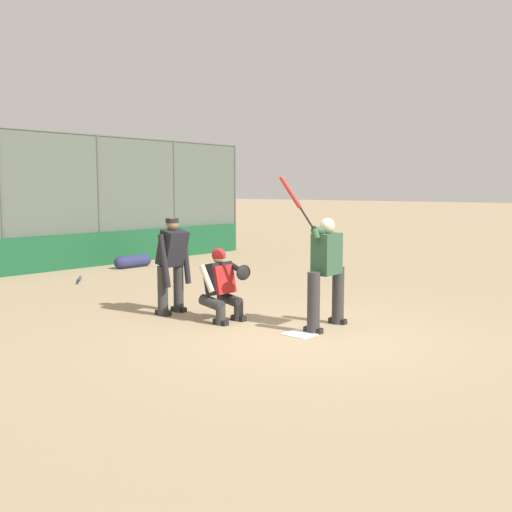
{
  "coord_description": "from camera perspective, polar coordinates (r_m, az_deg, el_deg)",
  "views": [
    {
      "loc": [
        6.82,
        5.04,
        2.1
      ],
      "look_at": [
        -0.17,
        -1.0,
        1.05
      ],
      "focal_mm": 42.0,
      "sensor_mm": 36.0,
      "label": 1
    }
  ],
  "objects": [
    {
      "name": "padding_wall",
      "position": [
        15.48,
        -22.7,
        -0.13
      ],
      "size": [
        15.96,
        0.18,
        0.9
      ],
      "primitive_type": "cube",
      "color": "#19512D",
      "rests_on": "ground_plane"
    },
    {
      "name": "backstop_fence",
      "position": [
        15.48,
        -23.1,
        5.08
      ],
      "size": [
        16.37,
        0.08,
        3.54
      ],
      "color": "#515651",
      "rests_on": "ground_plane"
    },
    {
      "name": "umpire_home",
      "position": [
        10.05,
        -7.99,
        -0.65
      ],
      "size": [
        0.65,
        0.43,
        1.61
      ],
      "rotation": [
        0.0,
        0.0,
        0.09
      ],
      "color": "#333333",
      "rests_on": "ground_plane"
    },
    {
      "name": "spare_bat_near_backstop",
      "position": [
        14.21,
        -16.48,
        -2.14
      ],
      "size": [
        0.56,
        0.72,
        0.07
      ],
      "rotation": [
        0.0,
        0.0,
        4.06
      ],
      "color": "black",
      "rests_on": "ground_plane"
    },
    {
      "name": "catcher_behind_plate",
      "position": [
        9.45,
        -3.21,
        -2.65
      ],
      "size": [
        0.61,
        0.72,
        1.16
      ],
      "rotation": [
        0.0,
        0.0,
        -0.02
      ],
      "color": "#333333",
      "rests_on": "ground_plane"
    },
    {
      "name": "equipment_bag_dugout_side",
      "position": [
        16.23,
        -11.64,
        -0.49
      ],
      "size": [
        1.15,
        0.33,
        0.33
      ],
      "color": "navy",
      "rests_on": "ground_plane"
    },
    {
      "name": "bleachers_beyond",
      "position": [
        19.59,
        -18.15,
        1.74
      ],
      "size": [
        11.4,
        3.05,
        1.8
      ],
      "color": "slate",
      "rests_on": "ground_plane"
    },
    {
      "name": "batter_at_plate",
      "position": [
        8.98,
        6.68,
        -1.19
      ],
      "size": [
        1.11,
        0.62,
        2.28
      ],
      "rotation": [
        0.0,
        0.0,
        0.08
      ],
      "color": "#333333",
      "rests_on": "ground_plane"
    },
    {
      "name": "home_plate_marker",
      "position": [
        8.74,
        4.27,
        -7.4
      ],
      "size": [
        0.43,
        0.43,
        0.01
      ],
      "primitive_type": "cube",
      "color": "white",
      "rests_on": "ground_plane"
    },
    {
      "name": "ground_plane",
      "position": [
        8.74,
        4.27,
        -7.44
      ],
      "size": [
        160.0,
        160.0,
        0.0
      ],
      "primitive_type": "plane",
      "color": "tan"
    },
    {
      "name": "baseball_loose",
      "position": [
        10.72,
        -2.01,
        -4.61
      ],
      "size": [
        0.07,
        0.07,
        0.07
      ],
      "primitive_type": "sphere",
      "color": "white",
      "rests_on": "ground_plane"
    }
  ]
}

